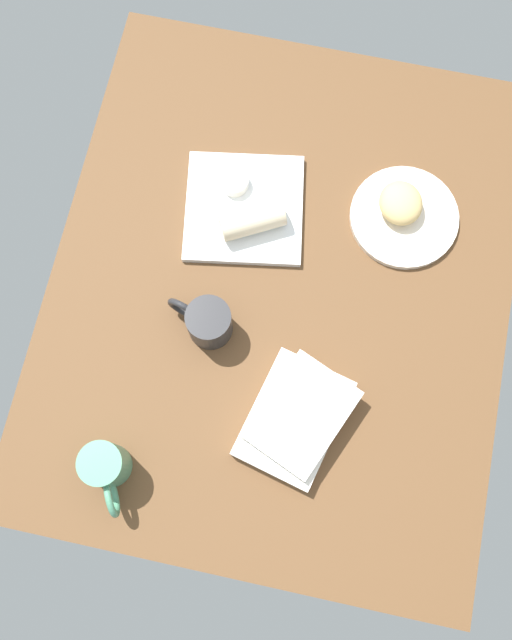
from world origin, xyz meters
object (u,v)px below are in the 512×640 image
object	(u,v)px
sauce_cup	(234,182)
second_mug	(207,322)
scone_pastry	(401,203)
breakfast_wrap	(252,219)
round_plate	(404,217)
book_stack	(297,417)
square_plate	(244,208)
coffee_mug	(106,467)

from	to	relation	value
sauce_cup	second_mug	xyz separation A→B (cm)	(-29.79, -1.50, 1.63)
scone_pastry	breakfast_wrap	xyz separation A→B (cm)	(-9.68, 27.98, 0.59)
breakfast_wrap	second_mug	distance (cm)	22.28
breakfast_wrap	scone_pastry	bearing A→B (deg)	-99.40
round_plate	breakfast_wrap	world-z (taller)	breakfast_wrap
book_stack	second_mug	distance (cm)	24.35
round_plate	square_plate	world-z (taller)	square_plate
breakfast_wrap	book_stack	distance (cm)	39.29
book_stack	square_plate	bearing A→B (deg)	25.14
scone_pastry	second_mug	distance (cm)	44.89
scone_pastry	square_plate	distance (cm)	31.15
breakfast_wrap	book_stack	world-z (taller)	breakfast_wrap
scone_pastry	square_plate	size ratio (longest dim) A/B	0.40
book_stack	second_mug	world-z (taller)	second_mug
book_stack	round_plate	bearing A→B (deg)	-16.95
square_plate	book_stack	size ratio (longest dim) A/B	0.94
square_plate	second_mug	distance (cm)	25.74
breakfast_wrap	book_stack	xyz separation A→B (cm)	(-35.80, -16.05, -1.99)
coffee_mug	round_plate	bearing A→B (deg)	-36.76
breakfast_wrap	second_mug	bearing A→B (deg)	141.53
square_plate	breakfast_wrap	size ratio (longest dim) A/B	1.87
scone_pastry	square_plate	world-z (taller)	scone_pastry
round_plate	breakfast_wrap	distance (cm)	30.90
square_plate	coffee_mug	world-z (taller)	coffee_mug
coffee_mug	sauce_cup	bearing A→B (deg)	-9.57
sauce_cup	second_mug	bearing A→B (deg)	-177.12
round_plate	sauce_cup	xyz separation A→B (cm)	(-0.50, 34.87, 2.20)
second_mug	square_plate	bearing A→B (deg)	-3.33
square_plate	sauce_cup	world-z (taller)	sauce_cup
sauce_cup	book_stack	world-z (taller)	book_stack
coffee_mug	second_mug	distance (cm)	32.03
scone_pastry	book_stack	bearing A→B (deg)	165.31
coffee_mug	scone_pastry	bearing A→B (deg)	-35.21
scone_pastry	book_stack	xyz separation A→B (cm)	(-45.48, 11.93, -1.40)
scone_pastry	coffee_mug	bearing A→B (deg)	144.79
scone_pastry	coffee_mug	size ratio (longest dim) A/B	0.74
round_plate	coffee_mug	world-z (taller)	coffee_mug
book_stack	breakfast_wrap	bearing A→B (deg)	24.15
scone_pastry	breakfast_wrap	size ratio (longest dim) A/B	0.75
square_plate	coffee_mug	distance (cm)	56.99
square_plate	sauce_cup	xyz separation A→B (cm)	(4.36, 2.98, 2.10)
coffee_mug	second_mug	bearing A→B (deg)	-21.15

